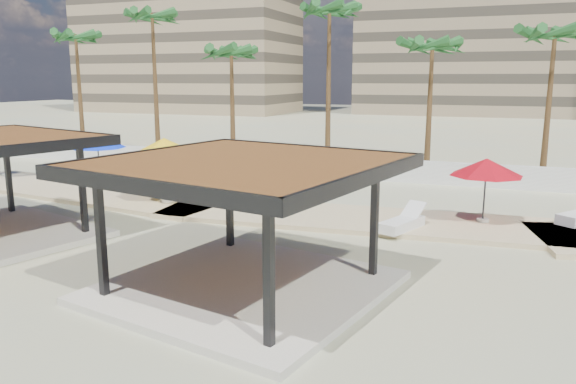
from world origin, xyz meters
name	(u,v)px	position (x,y,z in m)	size (l,w,h in m)	color
ground	(232,273)	(0.00, 0.00, 0.00)	(200.00, 200.00, 0.00)	tan
promenade	(364,216)	(2.00, 7.67, 0.06)	(44.45, 7.97, 0.24)	#C6B284
boundary_wall	(364,169)	(0.00, 16.00, 0.60)	(56.00, 0.30, 1.20)	silver
building_west	(187,16)	(-42.00, 68.00, 15.27)	(34.00, 16.00, 32.40)	#937F60
building_mid	(492,17)	(4.00, 78.00, 14.27)	(38.00, 16.00, 30.40)	#847259
pavilion_central	(244,213)	(0.96, -1.11, 2.07)	(8.10, 8.10, 3.48)	beige
umbrella_a	(3,140)	(-18.50, 9.20, 2.13)	(3.27, 3.27, 2.27)	beige
umbrella_b	(164,147)	(-6.51, 6.67, 2.56)	(3.45, 3.45, 2.77)	beige
umbrella_c	(486,167)	(6.44, 7.99, 2.23)	(3.34, 3.34, 2.38)	beige
umbrella_f	(97,141)	(-12.13, 9.20, 2.32)	(3.14, 3.14, 2.49)	beige
lounger_a	(271,199)	(-2.09, 7.85, 0.39)	(0.92, 2.39, 0.89)	silver
lounger_b	(402,223)	(3.81, 5.85, 0.38)	(1.46, 2.33, 0.84)	silver
palm_a	(76,42)	(-21.00, 18.30, 7.88)	(3.00, 3.00, 9.03)	brown
palm_b	(152,22)	(-15.00, 18.70, 9.01)	(3.00, 3.00, 10.24)	brown
palm_c	(231,57)	(-9.00, 18.10, 6.72)	(3.00, 3.00, 7.80)	brown
palm_d	(329,17)	(-3.00, 18.90, 8.90)	(3.00, 3.00, 10.12)	brown
palm_e	(432,51)	(3.00, 18.40, 6.90)	(3.00, 3.00, 7.99)	brown
palm_f	(555,40)	(9.00, 18.60, 7.34)	(3.00, 3.00, 8.46)	brown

